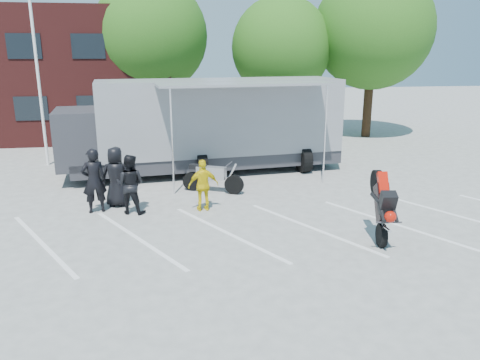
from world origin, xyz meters
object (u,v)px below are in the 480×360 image
object	(u,v)px
parked_motorcycle	(213,192)
stunt_bike_rider	(374,236)
spectator_hivis	(203,185)
tree_mid	(281,48)
spectator_leather_b	(94,181)
spectator_leather_c	(130,184)
tree_right	(373,30)
flagpole	(41,44)
spectator_leather_a	(116,177)
transporter_truck	(209,172)
tree_left	(151,36)

from	to	relation	value
parked_motorcycle	stunt_bike_rider	bearing A→B (deg)	-115.30
spectator_hivis	tree_mid	bearing A→B (deg)	-121.75
stunt_bike_rider	spectator_hivis	bearing A→B (deg)	155.97
spectator_leather_b	stunt_bike_rider	bearing A→B (deg)	141.99
spectator_leather_c	tree_right	bearing A→B (deg)	-120.06
flagpole	parked_motorcycle	world-z (taller)	flagpole
tree_mid	tree_right	bearing A→B (deg)	-5.71
flagpole	tree_right	size ratio (longest dim) A/B	0.88
parked_motorcycle	tree_right	bearing A→B (deg)	-20.21
spectator_leather_a	spectator_leather_b	size ratio (longest dim) A/B	0.96
spectator_leather_c	tree_mid	bearing A→B (deg)	-104.62
tree_right	spectator_leather_b	distance (m)	18.24
flagpole	tree_mid	distance (m)	12.31
flagpole	parked_motorcycle	size ratio (longest dim) A/B	3.53
transporter_truck	spectator_leather_b	size ratio (longest dim) A/B	5.84
tree_left	tree_mid	distance (m)	7.10
tree_mid	tree_right	world-z (taller)	tree_right
flagpole	tree_right	bearing A→B (deg)	15.48
spectator_leather_c	tree_left	bearing A→B (deg)	-74.64
tree_right	transporter_truck	distance (m)	13.18
tree_left	parked_motorcycle	xyz separation A→B (m)	(2.20, -11.16, -5.57)
tree_mid	spectator_leather_c	size ratio (longest dim) A/B	4.22
tree_right	stunt_bike_rider	size ratio (longest dim) A/B	4.52
stunt_bike_rider	spectator_leather_c	size ratio (longest dim) A/B	1.11
tree_right	parked_motorcycle	xyz separation A→B (m)	(-9.80, -9.66, -5.88)
transporter_truck	stunt_bike_rider	size ratio (longest dim) A/B	5.76
flagpole	spectator_hivis	distance (m)	10.15
spectator_hivis	spectator_leather_c	bearing A→B (deg)	-10.65
tree_left	spectator_leather_a	size ratio (longest dim) A/B	4.50
flagpole	spectator_leather_b	world-z (taller)	flagpole
spectator_leather_a	spectator_hivis	world-z (taller)	spectator_leather_a
tree_left	stunt_bike_rider	xyz separation A→B (m)	(6.06, -15.84, -5.57)
tree_mid	flagpole	bearing A→B (deg)	-156.03
tree_left	spectator_leather_a	distance (m)	13.04
flagpole	spectator_hivis	size ratio (longest dim) A/B	4.96
tree_left	tree_right	xyz separation A→B (m)	(12.00, -1.50, 0.31)
tree_mid	spectator_leather_c	xyz separation A→B (m)	(-7.47, -11.92, -4.03)
spectator_leather_a	spectator_leather_c	size ratio (longest dim) A/B	1.05
transporter_truck	parked_motorcycle	size ratio (longest dim) A/B	5.14
tree_right	stunt_bike_rider	world-z (taller)	tree_right
tree_right	transporter_truck	bearing A→B (deg)	-145.14
parked_motorcycle	spectator_hivis	xyz separation A→B (m)	(-0.47, -1.87, 0.81)
parked_motorcycle	spectator_leather_c	xyz separation A→B (m)	(-2.67, -1.77, 0.91)
flagpole	transporter_truck	bearing A→B (deg)	-18.83
flagpole	transporter_truck	world-z (taller)	flagpole
tree_right	spectator_leather_b	bearing A→B (deg)	-140.48
parked_motorcycle	spectator_leather_a	bearing A→B (deg)	132.89
parked_motorcycle	spectator_leather_c	world-z (taller)	spectator_leather_c
tree_mid	stunt_bike_rider	world-z (taller)	tree_mid
tree_right	flagpole	bearing A→B (deg)	-164.52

